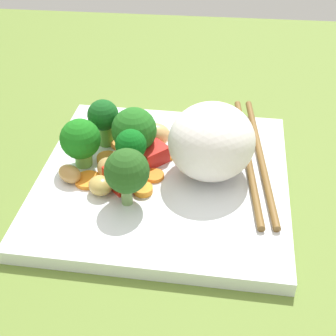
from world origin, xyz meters
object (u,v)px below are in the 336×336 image
at_px(rice_mound, 212,141).
at_px(chopstick_pair, 254,156).
at_px(square_plate, 164,180).
at_px(carrot_slice_2, 168,155).
at_px(broccoli_floret_2, 127,172).

bearing_deg(rice_mound, chopstick_pair, -148.46).
xyz_separation_m(rice_mound, chopstick_pair, (-0.05, -0.03, -0.04)).
bearing_deg(square_plate, carrot_slice_2, -93.29).
relative_size(square_plate, carrot_slice_2, 13.33).
height_order(carrot_slice_2, chopstick_pair, chopstick_pair).
bearing_deg(broccoli_floret_2, square_plate, -122.72).
height_order(broccoli_floret_2, carrot_slice_2, broccoli_floret_2).
distance_m(rice_mound, broccoli_floret_2, 0.10).
xyz_separation_m(rice_mound, carrot_slice_2, (0.05, -0.02, -0.04)).
relative_size(carrot_slice_2, chopstick_pair, 0.08).
bearing_deg(square_plate, chopstick_pair, -157.93).
distance_m(square_plate, broccoli_floret_2, 0.08).
relative_size(square_plate, rice_mound, 2.84).
height_order(rice_mound, chopstick_pair, rice_mound).
xyz_separation_m(square_plate, chopstick_pair, (-0.10, -0.04, 0.01)).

